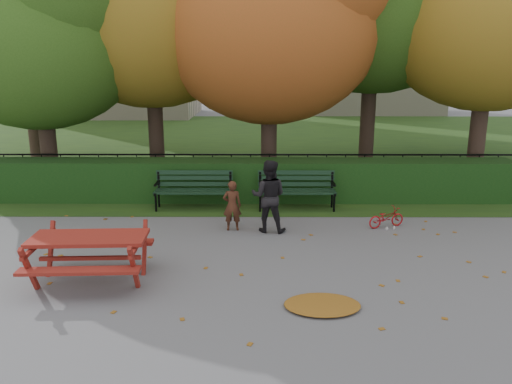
{
  "coord_description": "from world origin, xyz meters",
  "views": [
    {
      "loc": [
        0.21,
        -7.6,
        3.31
      ],
      "look_at": [
        0.17,
        1.36,
        1.0
      ],
      "focal_mm": 35.0,
      "sensor_mm": 36.0,
      "label": 1
    }
  ],
  "objects_px": {
    "bench_left": "(194,187)",
    "child": "(232,206)",
    "picnic_table": "(89,246)",
    "adult": "(269,196)",
    "bicycle": "(386,217)",
    "tree_a": "(43,14)",
    "tree_c": "(283,3)",
    "bench_right": "(296,187)"
  },
  "relations": [
    {
      "from": "bench_left",
      "to": "child",
      "type": "relative_size",
      "value": 1.74
    },
    {
      "from": "bench_left",
      "to": "picnic_table",
      "type": "relative_size",
      "value": 1.0
    },
    {
      "from": "adult",
      "to": "bicycle",
      "type": "distance_m",
      "value": 2.52
    },
    {
      "from": "child",
      "to": "adult",
      "type": "distance_m",
      "value": 0.77
    },
    {
      "from": "tree_a",
      "to": "tree_c",
      "type": "distance_m",
      "value": 6.04
    },
    {
      "from": "adult",
      "to": "bench_left",
      "type": "bearing_deg",
      "value": -34.57
    },
    {
      "from": "picnic_table",
      "to": "bicycle",
      "type": "bearing_deg",
      "value": 24.62
    },
    {
      "from": "adult",
      "to": "tree_a",
      "type": "bearing_deg",
      "value": -22.93
    },
    {
      "from": "bench_right",
      "to": "bicycle",
      "type": "relative_size",
      "value": 2.21
    },
    {
      "from": "child",
      "to": "adult",
      "type": "xyz_separation_m",
      "value": [
        0.74,
        -0.07,
        0.22
      ]
    },
    {
      "from": "bench_right",
      "to": "picnic_table",
      "type": "height_order",
      "value": "bench_right"
    },
    {
      "from": "tree_c",
      "to": "bench_right",
      "type": "distance_m",
      "value": 4.87
    },
    {
      "from": "tree_a",
      "to": "picnic_table",
      "type": "distance_m",
      "value": 7.68
    },
    {
      "from": "tree_c",
      "to": "bench_left",
      "type": "relative_size",
      "value": 4.44
    },
    {
      "from": "tree_c",
      "to": "child",
      "type": "distance_m",
      "value": 5.88
    },
    {
      "from": "picnic_table",
      "to": "bicycle",
      "type": "xyz_separation_m",
      "value": [
        5.27,
        2.7,
        -0.37
      ]
    },
    {
      "from": "bench_left",
      "to": "bicycle",
      "type": "height_order",
      "value": "bench_left"
    },
    {
      "from": "tree_c",
      "to": "child",
      "type": "bearing_deg",
      "value": -106.79
    },
    {
      "from": "tree_c",
      "to": "child",
      "type": "relative_size",
      "value": 7.72
    },
    {
      "from": "bench_right",
      "to": "bicycle",
      "type": "bearing_deg",
      "value": -38.23
    },
    {
      "from": "picnic_table",
      "to": "adult",
      "type": "xyz_separation_m",
      "value": [
        2.81,
        2.45,
        0.15
      ]
    },
    {
      "from": "tree_a",
      "to": "adult",
      "type": "xyz_separation_m",
      "value": [
        5.6,
        -3.52,
        -3.78
      ]
    },
    {
      "from": "tree_c",
      "to": "bench_left",
      "type": "xyz_separation_m",
      "value": [
        -2.13,
        -2.26,
        -4.3
      ]
    },
    {
      "from": "tree_c",
      "to": "bicycle",
      "type": "bearing_deg",
      "value": -60.88
    },
    {
      "from": "bench_right",
      "to": "adult",
      "type": "height_order",
      "value": "adult"
    },
    {
      "from": "adult",
      "to": "bicycle",
      "type": "height_order",
      "value": "adult"
    },
    {
      "from": "bench_left",
      "to": "child",
      "type": "bearing_deg",
      "value": -58.27
    },
    {
      "from": "child",
      "to": "adult",
      "type": "height_order",
      "value": "adult"
    },
    {
      "from": "bench_right",
      "to": "child",
      "type": "xyz_separation_m",
      "value": [
        -1.42,
        -1.58,
        -0.0
      ]
    },
    {
      "from": "picnic_table",
      "to": "child",
      "type": "bearing_deg",
      "value": 48.0
    },
    {
      "from": "child",
      "to": "tree_c",
      "type": "bearing_deg",
      "value": -110.16
    },
    {
      "from": "tree_c",
      "to": "bench_right",
      "type": "bearing_deg",
      "value": -83.3
    },
    {
      "from": "tree_c",
      "to": "picnic_table",
      "type": "bearing_deg",
      "value": -116.95
    },
    {
      "from": "tree_c",
      "to": "child",
      "type": "xyz_separation_m",
      "value": [
        -1.16,
        -3.84,
        -4.31
      ]
    },
    {
      "from": "bench_left",
      "to": "picnic_table",
      "type": "height_order",
      "value": "bench_left"
    },
    {
      "from": "tree_a",
      "to": "child",
      "type": "height_order",
      "value": "tree_a"
    },
    {
      "from": "bench_left",
      "to": "adult",
      "type": "relative_size",
      "value": 1.22
    },
    {
      "from": "bench_right",
      "to": "bicycle",
      "type": "height_order",
      "value": "bench_right"
    },
    {
      "from": "bench_left",
      "to": "bench_right",
      "type": "height_order",
      "value": "same"
    },
    {
      "from": "bench_left",
      "to": "bench_right",
      "type": "relative_size",
      "value": 1.0
    },
    {
      "from": "child",
      "to": "bicycle",
      "type": "relative_size",
      "value": 1.27
    },
    {
      "from": "tree_a",
      "to": "adult",
      "type": "relative_size",
      "value": 5.09
    }
  ]
}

